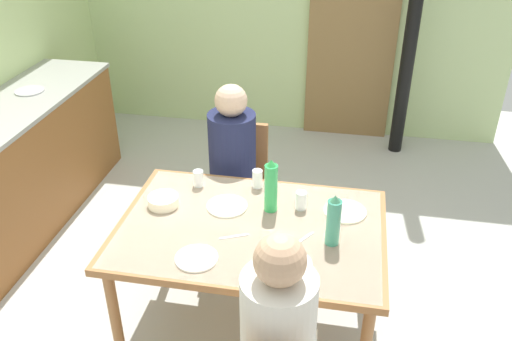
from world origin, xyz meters
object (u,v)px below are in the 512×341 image
object	(u,v)px
dining_table	(251,237)
water_bottle_green_far	(333,221)
person_far_diner	(232,151)
serving_bowl_center	(163,201)
kitchen_counter	(21,164)
chair_far_diner	(237,179)
person_near_diner	(279,325)
water_bottle_green_near	(271,187)

from	to	relation	value
dining_table	water_bottle_green_far	xyz separation A→B (m)	(0.42, -0.06, 0.20)
person_far_diner	serving_bowl_center	bearing A→B (deg)	66.72
serving_bowl_center	kitchen_counter	bearing A→B (deg)	152.60
kitchen_counter	chair_far_diner	world-z (taller)	kitchen_counter
person_near_diner	serving_bowl_center	xyz separation A→B (m)	(-0.76, 0.80, -0.02)
water_bottle_green_near	serving_bowl_center	world-z (taller)	water_bottle_green_near
water_bottle_green_near	person_far_diner	bearing A→B (deg)	122.74
chair_far_diner	water_bottle_green_near	size ratio (longest dim) A/B	2.82
dining_table	water_bottle_green_far	bearing A→B (deg)	-7.87
person_far_diner	water_bottle_green_far	bearing A→B (deg)	132.12
kitchen_counter	chair_far_diner	bearing A→B (deg)	0.53
dining_table	person_far_diner	distance (m)	0.75
water_bottle_green_far	serving_bowl_center	xyz separation A→B (m)	(-0.93, 0.17, -0.10)
person_near_diner	water_bottle_green_near	xyz separation A→B (m)	(-0.17, 0.86, 0.09)
chair_far_diner	person_far_diner	xyz separation A→B (m)	(-0.00, -0.14, 0.28)
kitchen_counter	person_far_diner	world-z (taller)	person_far_diner
chair_far_diner	serving_bowl_center	size ratio (longest dim) A/B	5.12
person_far_diner	water_bottle_green_near	world-z (taller)	person_far_diner
water_bottle_green_far	dining_table	bearing A→B (deg)	172.13
person_far_diner	serving_bowl_center	world-z (taller)	person_far_diner
chair_far_diner	water_bottle_green_far	size ratio (longest dim) A/B	3.12
dining_table	serving_bowl_center	world-z (taller)	serving_bowl_center
water_bottle_green_far	person_near_diner	bearing A→B (deg)	-105.12
chair_far_diner	person_near_diner	size ratio (longest dim) A/B	1.13
person_near_diner	chair_far_diner	bearing A→B (deg)	108.44
person_near_diner	water_bottle_green_far	xyz separation A→B (m)	(0.17, 0.63, 0.08)
water_bottle_green_far	serving_bowl_center	world-z (taller)	water_bottle_green_far
person_far_diner	person_near_diner	bearing A→B (deg)	110.12
person_far_diner	water_bottle_green_near	size ratio (longest dim) A/B	2.49
water_bottle_green_near	chair_far_diner	bearing A→B (deg)	116.99
kitchen_counter	person_far_diner	distance (m)	1.65
chair_far_diner	serving_bowl_center	xyz separation A→B (m)	(-0.25, -0.72, 0.26)
kitchen_counter	person_near_diner	size ratio (longest dim) A/B	2.61
kitchen_counter	chair_far_diner	size ratio (longest dim) A/B	2.31
dining_table	person_far_diner	world-z (taller)	person_far_diner
kitchen_counter	serving_bowl_center	world-z (taller)	kitchen_counter
kitchen_counter	water_bottle_green_near	size ratio (longest dim) A/B	6.52
person_far_diner	chair_far_diner	bearing A→B (deg)	-90.00
chair_far_diner	person_near_diner	xyz separation A→B (m)	(0.51, -1.52, 0.28)
person_near_diner	kitchen_counter	bearing A→B (deg)	144.62
person_near_diner	water_bottle_green_near	world-z (taller)	person_near_diner
kitchen_counter	water_bottle_green_near	world-z (taller)	water_bottle_green_near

